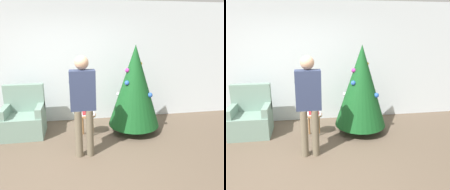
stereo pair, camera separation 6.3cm
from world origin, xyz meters
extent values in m
plane|color=brown|center=(0.00, 0.00, 0.00)|extent=(14.00, 14.00, 0.00)
cube|color=silver|center=(0.00, 2.23, 1.35)|extent=(8.00, 0.06, 2.70)
cylinder|color=brown|center=(1.21, 1.38, 0.08)|extent=(0.10, 0.10, 0.16)
cone|color=#144C1E|center=(1.21, 1.38, 0.98)|extent=(1.05, 1.05, 1.64)
sphere|color=gold|center=(1.33, 1.41, 1.43)|extent=(0.06, 0.06, 0.06)
sphere|color=#B23399|center=(1.04, 1.34, 1.31)|extent=(0.09, 0.09, 0.09)
sphere|color=#2856B2|center=(1.48, 1.19, 0.83)|extent=(0.10, 0.10, 0.10)
sphere|color=#2856B2|center=(1.01, 1.23, 1.09)|extent=(0.09, 0.09, 0.09)
sphere|color=red|center=(1.48, 1.57, 0.82)|extent=(0.10, 0.10, 0.10)
sphere|color=white|center=(0.89, 1.49, 0.80)|extent=(0.08, 0.08, 0.08)
cube|color=gray|center=(-1.03, 1.53, 0.22)|extent=(0.79, 0.65, 0.44)
cube|color=gray|center=(-1.03, 1.79, 0.72)|extent=(0.79, 0.14, 0.57)
cube|color=gray|center=(-1.36, 1.53, 0.53)|extent=(0.12, 0.59, 0.19)
cube|color=gray|center=(-0.69, 1.53, 0.53)|extent=(0.12, 0.59, 0.19)
cylinder|color=#6B604C|center=(0.05, 0.55, 0.41)|extent=(0.12, 0.12, 0.82)
cylinder|color=#6B604C|center=(0.23, 0.55, 0.41)|extent=(0.12, 0.12, 0.82)
cube|color=#2D3856|center=(0.14, 0.61, 1.14)|extent=(0.41, 0.20, 0.65)
sphere|color=tan|center=(0.14, 0.65, 1.57)|extent=(0.22, 0.22, 0.22)
cylinder|color=#2D3856|center=(-0.03, 0.80, 1.27)|extent=(0.08, 0.30, 0.08)
cylinder|color=#2D3856|center=(0.31, 0.80, 1.27)|extent=(0.08, 0.30, 0.08)
cube|color=white|center=(0.31, 0.99, 1.27)|extent=(0.04, 0.14, 0.04)
cylinder|color=olive|center=(0.24, 1.32, 0.44)|extent=(0.33, 0.33, 0.03)
cylinder|color=olive|center=(0.24, 1.21, 0.21)|extent=(0.04, 0.04, 0.42)
cylinder|color=olive|center=(0.34, 1.38, 0.21)|extent=(0.04, 0.04, 0.42)
cylinder|color=olive|center=(0.14, 1.38, 0.21)|extent=(0.04, 0.04, 0.42)
cube|color=silver|center=(0.24, 1.32, 0.46)|extent=(0.29, 0.22, 0.02)
cube|color=#B21E23|center=(0.24, 1.32, 0.48)|extent=(0.20, 0.16, 0.02)
camera|label=1|loc=(0.05, -2.78, 2.03)|focal=35.00mm
camera|label=2|loc=(0.11, -2.79, 2.03)|focal=35.00mm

